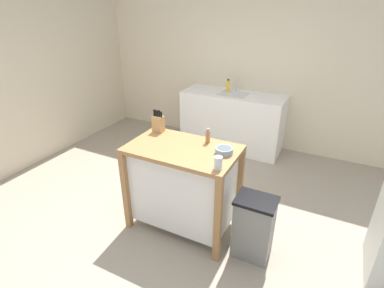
% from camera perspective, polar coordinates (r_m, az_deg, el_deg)
% --- Properties ---
extents(ground_plane, '(6.26, 6.26, 0.00)m').
position_cam_1_polar(ground_plane, '(3.29, -3.23, -16.03)').
color(ground_plane, gray).
rests_on(ground_plane, ground).
extents(wall_back, '(5.26, 0.10, 2.60)m').
position_cam_1_polar(wall_back, '(4.87, 11.73, 14.75)').
color(wall_back, beige).
rests_on(wall_back, ground).
extents(wall_left, '(0.10, 3.12, 2.60)m').
position_cam_1_polar(wall_left, '(5.03, -25.29, 13.22)').
color(wall_left, beige).
rests_on(wall_left, ground).
extents(kitchen_island, '(1.07, 0.65, 0.93)m').
position_cam_1_polar(kitchen_island, '(3.04, -1.72, -7.62)').
color(kitchen_island, '#9E7042').
rests_on(kitchen_island, ground).
extents(knife_block, '(0.11, 0.09, 0.24)m').
position_cam_1_polar(knife_block, '(3.17, -6.52, 3.96)').
color(knife_block, tan).
rests_on(knife_block, kitchen_island).
extents(bowl_ceramic_small, '(0.16, 0.16, 0.06)m').
position_cam_1_polar(bowl_ceramic_small, '(2.72, 6.18, -1.26)').
color(bowl_ceramic_small, gray).
rests_on(bowl_ceramic_small, kitchen_island).
extents(drinking_cup, '(0.07, 0.07, 0.12)m').
position_cam_1_polar(drinking_cup, '(2.46, 5.05, -3.66)').
color(drinking_cup, silver).
rests_on(drinking_cup, kitchen_island).
extents(pepper_grinder, '(0.04, 0.04, 0.16)m').
position_cam_1_polar(pepper_grinder, '(2.90, 3.06, 1.59)').
color(pepper_grinder, '#9E7042').
rests_on(pepper_grinder, kitchen_island).
extents(trash_bin, '(0.36, 0.28, 0.63)m').
position_cam_1_polar(trash_bin, '(2.88, 11.74, -15.39)').
color(trash_bin, slate).
rests_on(trash_bin, ground).
extents(sink_counter, '(1.59, 0.60, 0.90)m').
position_cam_1_polar(sink_counter, '(4.83, 7.71, 4.46)').
color(sink_counter, white).
rests_on(sink_counter, ground).
extents(sink_faucet, '(0.02, 0.02, 0.22)m').
position_cam_1_polar(sink_faucet, '(4.79, 8.68, 11.24)').
color(sink_faucet, '#B7BCC1').
rests_on(sink_faucet, sink_counter).
extents(bottle_spray_cleaner, '(0.05, 0.05, 0.21)m').
position_cam_1_polar(bottle_spray_cleaner, '(4.73, 6.94, 11.01)').
color(bottle_spray_cleaner, yellow).
rests_on(bottle_spray_cleaner, sink_counter).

